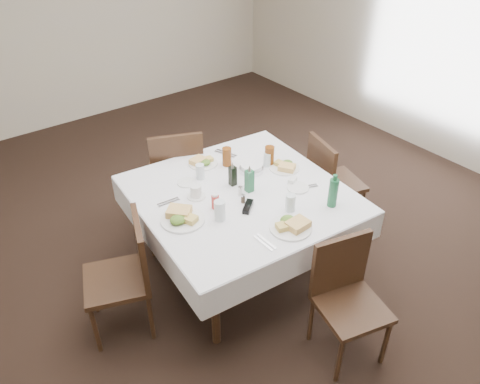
{
  "coord_description": "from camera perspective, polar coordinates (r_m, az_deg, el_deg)",
  "views": [
    {
      "loc": [
        -1.72,
        -2.34,
        2.73
      ],
      "look_at": [
        -0.01,
        -0.11,
        0.8
      ],
      "focal_mm": 35.0,
      "sensor_mm": 36.0,
      "label": 1
    }
  ],
  "objects": [
    {
      "name": "green_bottle",
      "position": [
        3.34,
        11.28,
        -0.03
      ],
      "size": [
        0.07,
        0.07,
        0.25
      ],
      "color": "#1E6039",
      "rests_on": "dining_table"
    },
    {
      "name": "side_plate_b",
      "position": [
        3.54,
        7.07,
        0.51
      ],
      "size": [
        0.17,
        0.17,
        0.01
      ],
      "color": "white",
      "rests_on": "dining_table"
    },
    {
      "name": "sunglasses",
      "position": [
        3.3,
        0.97,
        -1.79
      ],
      "size": [
        0.15,
        0.13,
        0.03
      ],
      "color": "black",
      "rests_on": "dining_table"
    },
    {
      "name": "cutlery_s",
      "position": [
        3.02,
        3.06,
        -6.16
      ],
      "size": [
        0.05,
        0.18,
        0.01
      ],
      "color": "silver",
      "rests_on": "dining_table"
    },
    {
      "name": "ketchup_bottle",
      "position": [
        3.29,
        -3.04,
        -1.15
      ],
      "size": [
        0.05,
        0.05,
        0.12
      ],
      "color": "#AF251E",
      "rests_on": "dining_table"
    },
    {
      "name": "meal_east",
      "position": [
        3.76,
        5.53,
        3.13
      ],
      "size": [
        0.24,
        0.24,
        0.05
      ],
      "color": "white",
      "rests_on": "dining_table"
    },
    {
      "name": "chair_south",
      "position": [
        3.16,
        12.78,
        -11.69
      ],
      "size": [
        0.5,
        0.5,
        0.86
      ],
      "color": "black",
      "rests_on": "ground"
    },
    {
      "name": "water_e",
      "position": [
        3.78,
        3.37,
        4.0
      ],
      "size": [
        0.06,
        0.06,
        0.12
      ],
      "color": "silver",
      "rests_on": "dining_table"
    },
    {
      "name": "ground_plane",
      "position": [
        3.99,
        -0.81,
        -8.78
      ],
      "size": [
        7.0,
        7.0,
        0.0
      ],
      "primitive_type": "plane",
      "color": "black"
    },
    {
      "name": "salt_shaker",
      "position": [
        3.42,
        0.03,
        0.11
      ],
      "size": [
        0.03,
        0.03,
        0.08
      ],
      "color": "white",
      "rests_on": "dining_table"
    },
    {
      "name": "cutlery_w",
      "position": [
        3.4,
        -8.71,
        -1.23
      ],
      "size": [
        0.17,
        0.05,
        0.01
      ],
      "color": "silver",
      "rests_on": "dining_table"
    },
    {
      "name": "bread_basket",
      "position": [
        3.71,
        1.4,
        2.95
      ],
      "size": [
        0.19,
        0.19,
        0.06
      ],
      "color": "silver",
      "rests_on": "dining_table"
    },
    {
      "name": "iced_tea_b",
      "position": [
        3.78,
        3.61,
        4.43
      ],
      "size": [
        0.08,
        0.08,
        0.16
      ],
      "color": "brown",
      "rests_on": "dining_table"
    },
    {
      "name": "meal_south",
      "position": [
        3.14,
        6.29,
        -4.05
      ],
      "size": [
        0.28,
        0.28,
        0.06
      ],
      "color": "white",
      "rests_on": "dining_table"
    },
    {
      "name": "pepper_shaker",
      "position": [
        3.35,
        0.37,
        -0.82
      ],
      "size": [
        0.03,
        0.03,
        0.07
      ],
      "color": "#3A2E21",
      "rests_on": "dining_table"
    },
    {
      "name": "dining_table",
      "position": [
        3.51,
        0.07,
        -1.04
      ],
      "size": [
        1.61,
        1.61,
        0.76
      ],
      "color": "black",
      "rests_on": "ground"
    },
    {
      "name": "cutlery_n",
      "position": [
        3.96,
        -1.78,
        4.71
      ],
      "size": [
        0.11,
        0.21,
        0.01
      ],
      "color": "silver",
      "rests_on": "dining_table"
    },
    {
      "name": "room_shell",
      "position": [
        3.08,
        -1.08,
        15.12
      ],
      "size": [
        6.04,
        7.04,
        2.8
      ],
      "color": "beige",
      "rests_on": "ground"
    },
    {
      "name": "iced_tea_a",
      "position": [
        3.77,
        -1.61,
        4.32
      ],
      "size": [
        0.07,
        0.07,
        0.15
      ],
      "color": "brown",
      "rests_on": "dining_table"
    },
    {
      "name": "chair_west",
      "position": [
        3.28,
        -13.51,
        -9.18
      ],
      "size": [
        0.55,
        0.55,
        0.9
      ],
      "color": "black",
      "rests_on": "ground"
    },
    {
      "name": "coffee_mug",
      "position": [
        3.42,
        -5.37,
        0.04
      ],
      "size": [
        0.13,
        0.13,
        0.1
      ],
      "color": "white",
      "rests_on": "dining_table"
    },
    {
      "name": "chair_north",
      "position": [
        4.17,
        -7.72,
        2.54
      ],
      "size": [
        0.59,
        0.59,
        0.95
      ],
      "color": "black",
      "rests_on": "ground"
    },
    {
      "name": "oil_cruet_dark",
      "position": [
        3.51,
        -0.9,
        2.08
      ],
      "size": [
        0.05,
        0.05,
        0.2
      ],
      "color": "black",
      "rests_on": "dining_table"
    },
    {
      "name": "sugar_caddy",
      "position": [
        3.59,
        6.41,
        1.43
      ],
      "size": [
        0.09,
        0.07,
        0.04
      ],
      "color": "white",
      "rests_on": "dining_table"
    },
    {
      "name": "oil_cruet_green",
      "position": [
        3.44,
        1.15,
        1.47
      ],
      "size": [
        0.05,
        0.05,
        0.22
      ],
      "color": "#1E6039",
      "rests_on": "dining_table"
    },
    {
      "name": "side_plate_a",
      "position": [
        3.6,
        -6.5,
        1.16
      ],
      "size": [
        0.15,
        0.15,
        0.01
      ],
      "color": "white",
      "rests_on": "dining_table"
    },
    {
      "name": "cutlery_e",
      "position": [
        3.56,
        8.22,
        0.61
      ],
      "size": [
        0.16,
        0.09,
        0.01
      ],
      "color": "silver",
      "rests_on": "dining_table"
    },
    {
      "name": "meal_west",
      "position": [
        3.21,
        -7.15,
        -3.05
      ],
      "size": [
        0.31,
        0.31,
        0.07
      ],
      "color": "white",
      "rests_on": "dining_table"
    },
    {
      "name": "water_s",
      "position": [
        3.27,
        6.16,
        -1.32
      ],
      "size": [
        0.07,
        0.07,
        0.13
      ],
      "color": "silver",
      "rests_on": "dining_table"
    },
    {
      "name": "meal_north",
      "position": [
        3.82,
        -4.6,
        3.67
      ],
      "size": [
        0.24,
        0.24,
        0.05
      ],
      "color": "white",
      "rests_on": "dining_table"
    },
    {
      "name": "water_n",
      "position": [
        3.62,
        -4.89,
        2.5
      ],
      "size": [
        0.07,
        0.07,
        0.12
      ],
      "color": "silver",
      "rests_on": "dining_table"
    },
    {
      "name": "chair_east",
      "position": [
        4.2,
        10.82,
        1.73
      ],
      "size": [
        0.51,
        0.51,
        0.88
      ],
      "color": "black",
      "rests_on": "ground"
    },
    {
      "name": "water_w",
      "position": [
        3.17,
        -2.48,
        -2.25
      ],
      "size": [
        0.08,
        0.08,
        0.14
      ],
      "color": "silver",
      "rests_on": "dining_table"
    }
  ]
}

